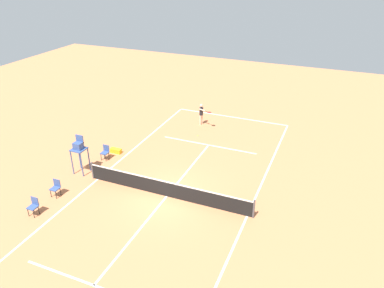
# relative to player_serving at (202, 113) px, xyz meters

# --- Properties ---
(ground_plane) EXTENTS (60.00, 60.00, 0.00)m
(ground_plane) POSITION_rel_player_serving_xyz_m (-1.72, 9.67, -1.00)
(ground_plane) COLOR #D37A4C
(court_lines) EXTENTS (9.13, 24.19, 0.01)m
(court_lines) POSITION_rel_player_serving_xyz_m (-1.72, 9.67, -1.00)
(court_lines) COLOR white
(court_lines) RESTS_ON ground
(tennis_net) EXTENTS (9.73, 0.10, 1.07)m
(tennis_net) POSITION_rel_player_serving_xyz_m (-1.72, 9.67, -0.51)
(tennis_net) COLOR #4C4C51
(tennis_net) RESTS_ON ground
(player_serving) EXTENTS (1.18, 0.92, 1.69)m
(player_serving) POSITION_rel_player_serving_xyz_m (0.00, 0.00, 0.00)
(player_serving) COLOR beige
(player_serving) RESTS_ON ground
(tennis_ball) EXTENTS (0.07, 0.07, 0.07)m
(tennis_ball) POSITION_rel_player_serving_xyz_m (-0.49, 2.01, -0.97)
(tennis_ball) COLOR #CCE033
(tennis_ball) RESTS_ON ground
(umpire_chair) EXTENTS (0.80, 0.80, 2.41)m
(umpire_chair) POSITION_rel_player_serving_xyz_m (4.13, 9.35, 0.60)
(umpire_chair) COLOR #38518C
(umpire_chair) RESTS_ON ground
(courtside_chair_near) EXTENTS (0.44, 0.46, 0.95)m
(courtside_chair_near) POSITION_rel_player_serving_xyz_m (3.78, 13.64, -0.47)
(courtside_chair_near) COLOR #262626
(courtside_chair_near) RESTS_ON ground
(courtside_chair_mid) EXTENTS (0.44, 0.46, 0.95)m
(courtside_chair_mid) POSITION_rel_player_serving_xyz_m (3.74, 7.44, -0.47)
(courtside_chair_mid) COLOR #262626
(courtside_chair_mid) RESTS_ON ground
(courtside_chair_far) EXTENTS (0.44, 0.46, 0.95)m
(courtside_chair_far) POSITION_rel_player_serving_xyz_m (3.88, 11.90, -0.47)
(courtside_chair_far) COLOR #262626
(courtside_chair_far) RESTS_ON ground
(equipment_bag) EXTENTS (0.76, 0.32, 0.30)m
(equipment_bag) POSITION_rel_player_serving_xyz_m (3.61, 6.47, -0.85)
(equipment_bag) COLOR yellow
(equipment_bag) RESTS_ON ground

